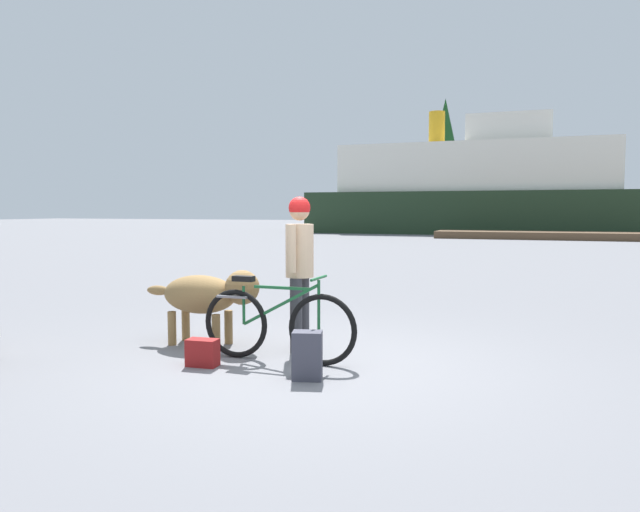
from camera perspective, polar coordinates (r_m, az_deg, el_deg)
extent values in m
plane|color=slate|center=(6.37, -1.03, -10.35)|extent=(160.00, 160.00, 0.00)
torus|color=black|center=(6.29, 0.23, -7.02)|extent=(0.76, 0.06, 0.76)
torus|color=black|center=(6.70, -7.98, -6.35)|extent=(0.76, 0.06, 0.76)
cube|color=#19592D|center=(6.39, -3.62, -3.03)|extent=(0.65, 0.03, 0.03)
cube|color=#19592D|center=(6.42, -3.78, -4.65)|extent=(0.87, 0.03, 0.49)
cylinder|color=#19592D|center=(6.62, -7.24, -4.64)|extent=(0.03, 0.03, 0.42)
cylinder|color=#19592D|center=(6.26, -0.12, -4.66)|extent=(0.03, 0.03, 0.52)
cube|color=black|center=(6.58, -7.26, -2.14)|extent=(0.24, 0.10, 0.06)
cylinder|color=#19592D|center=(6.22, -0.12, -2.11)|extent=(0.03, 0.44, 0.03)
cube|color=slate|center=(6.66, -8.16, -3.80)|extent=(0.36, 0.14, 0.02)
cylinder|color=#333338|center=(7.04, -1.59, -5.37)|extent=(0.14, 0.14, 0.85)
cylinder|color=#333338|center=(6.84, -2.28, -5.67)|extent=(0.14, 0.14, 0.85)
cylinder|color=#D8B28C|center=(6.85, -1.95, 0.51)|extent=(0.32, 0.32, 0.61)
cylinder|color=#D8B28C|center=(7.05, -1.27, 0.91)|extent=(0.09, 0.09, 0.53)
cylinder|color=#D8B28C|center=(6.65, -2.66, 0.69)|extent=(0.09, 0.09, 0.53)
sphere|color=tan|center=(6.84, -1.96, 4.34)|extent=(0.23, 0.23, 0.23)
sphere|color=red|center=(6.84, -1.96, 4.59)|extent=(0.25, 0.25, 0.25)
ellipsoid|color=olive|center=(7.38, -11.32, -3.58)|extent=(0.94, 0.54, 0.46)
sphere|color=olive|center=(7.08, -7.38, -2.97)|extent=(0.41, 0.41, 0.41)
ellipsoid|color=olive|center=(7.70, -15.08, -3.16)|extent=(0.32, 0.12, 0.12)
cylinder|color=olive|center=(7.42, -8.66, -6.68)|extent=(0.10, 0.10, 0.41)
cylinder|color=olive|center=(7.17, -9.82, -7.09)|extent=(0.10, 0.10, 0.41)
cylinder|color=olive|center=(7.72, -12.60, -6.29)|extent=(0.10, 0.10, 0.41)
cylinder|color=olive|center=(7.48, -13.85, -6.67)|extent=(0.10, 0.10, 0.41)
cube|color=#3F3F4C|center=(5.83, -1.22, -9.40)|extent=(0.32, 0.27, 0.47)
cube|color=maroon|center=(6.44, -11.07, -8.98)|extent=(0.33, 0.21, 0.28)
cube|color=brown|center=(35.48, 25.21, 1.71)|extent=(17.49, 2.92, 0.40)
cube|color=#1E331E|center=(42.75, 14.41, 3.99)|extent=(22.08, 7.82, 2.79)
cube|color=silver|center=(42.84, 14.49, 8.00)|extent=(17.67, 6.57, 3.20)
cube|color=silver|center=(42.90, 17.55, 11.28)|extent=(5.30, 4.69, 1.80)
cylinder|color=#BF8C19|center=(43.46, 11.01, 11.72)|extent=(1.10, 1.10, 2.40)
ellipsoid|color=silver|center=(42.99, 10.59, 2.80)|extent=(8.12, 2.27, 0.90)
cylinder|color=#B2B2B7|center=(43.07, 10.66, 8.16)|extent=(0.14, 0.14, 7.16)
cylinder|color=#B2B2B7|center=(43.20, 9.02, 5.01)|extent=(3.65, 0.10, 0.10)
cylinder|color=#4C331E|center=(60.90, 11.66, 4.20)|extent=(0.35, 0.35, 2.93)
cone|color=#19471E|center=(61.20, 11.75, 10.03)|extent=(4.27, 4.27, 9.51)
cylinder|color=#4C331E|center=(60.72, 20.36, 4.17)|extent=(0.38, 0.38, 3.27)
cone|color=#1E4C28|center=(60.91, 20.48, 8.66)|extent=(3.22, 3.22, 6.27)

